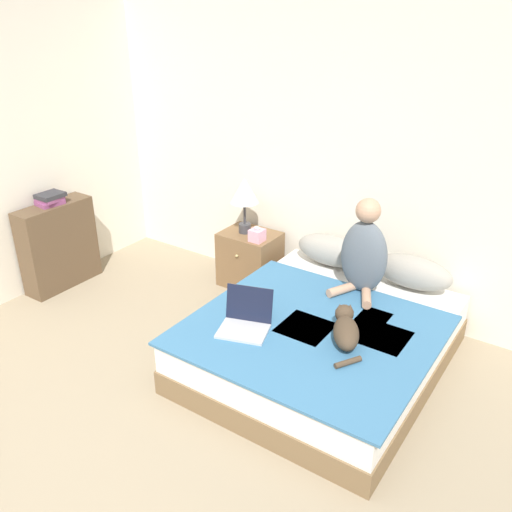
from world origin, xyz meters
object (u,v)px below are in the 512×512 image
(laptop_open, at_px, (245,321))
(book_stack_top, at_px, (50,199))
(pillow_far, at_px, (413,272))
(bookshelf, at_px, (59,245))
(bed, at_px, (322,342))
(cat_tabby, at_px, (346,329))
(pillow_near, at_px, (331,250))
(person_sitting, at_px, (364,253))
(nightstand, at_px, (250,259))
(tissue_box, at_px, (257,235))
(table_lamp, at_px, (244,193))

(laptop_open, bearing_deg, book_stack_top, 157.61)
(pillow_far, distance_m, book_stack_top, 3.21)
(bookshelf, bearing_deg, bed, 5.52)
(laptop_open, bearing_deg, cat_tabby, 3.16)
(cat_tabby, bearing_deg, pillow_far, -35.73)
(cat_tabby, distance_m, bookshelf, 2.91)
(pillow_near, relative_size, laptop_open, 1.50)
(person_sitting, bearing_deg, cat_tabby, -73.83)
(pillow_near, height_order, nightstand, pillow_near)
(book_stack_top, bearing_deg, pillow_near, 24.78)
(pillow_near, bearing_deg, bed, -65.81)
(bookshelf, height_order, book_stack_top, book_stack_top)
(book_stack_top, bearing_deg, person_sitting, 15.97)
(bed, height_order, person_sitting, person_sitting)
(bookshelf, bearing_deg, laptop_open, -4.44)
(cat_tabby, distance_m, book_stack_top, 2.94)
(pillow_far, xyz_separation_m, cat_tabby, (-0.10, -0.98, -0.04))
(nightstand, xyz_separation_m, tissue_box, (0.15, -0.10, 0.32))
(pillow_near, distance_m, book_stack_top, 2.55)
(pillow_far, relative_size, cat_tabby, 1.19)
(person_sitting, relative_size, laptop_open, 1.84)
(table_lamp, height_order, tissue_box, table_lamp)
(pillow_near, relative_size, tissue_box, 4.45)
(person_sitting, distance_m, nightstand, 1.33)
(nightstand, bearing_deg, book_stack_top, -145.88)
(nightstand, bearing_deg, tissue_box, -34.50)
(bookshelf, xyz_separation_m, book_stack_top, (-0.01, -0.00, 0.46))
(pillow_far, bearing_deg, book_stack_top, -160.63)
(nightstand, bearing_deg, bed, -32.61)
(nightstand, bearing_deg, cat_tabby, -33.18)
(bookshelf, bearing_deg, person_sitting, 15.94)
(person_sitting, height_order, table_lamp, person_sitting)
(laptop_open, bearing_deg, person_sitting, 47.07)
(bed, height_order, cat_tabby, cat_tabby)
(laptop_open, height_order, book_stack_top, book_stack_top)
(laptop_open, height_order, nightstand, laptop_open)
(pillow_far, relative_size, table_lamp, 1.19)
(bed, xyz_separation_m, nightstand, (-1.17, 0.75, 0.06))
(laptop_open, distance_m, bookshelf, 2.27)
(pillow_near, relative_size, table_lamp, 1.19)
(table_lamp, bearing_deg, book_stack_top, -144.98)
(pillow_far, bearing_deg, tissue_box, -173.50)
(pillow_far, bearing_deg, laptop_open, -121.21)
(bed, xyz_separation_m, pillow_near, (-0.36, 0.80, 0.34))
(nightstand, xyz_separation_m, book_stack_top, (-1.49, -1.01, 0.60))
(bed, relative_size, book_stack_top, 7.93)
(cat_tabby, xyz_separation_m, nightstand, (-1.42, 0.93, -0.24))
(tissue_box, bearing_deg, table_lamp, 153.91)
(nightstand, distance_m, table_lamp, 0.65)
(tissue_box, bearing_deg, book_stack_top, -151.13)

